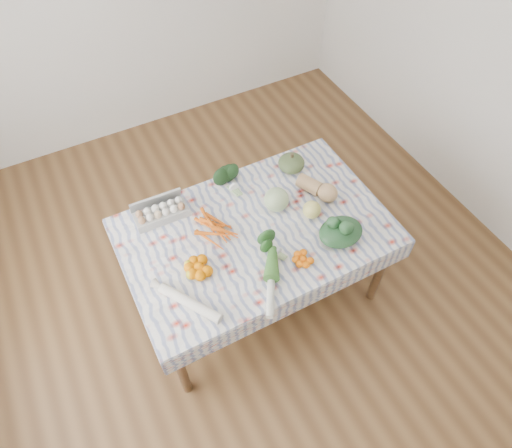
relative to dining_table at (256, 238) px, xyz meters
name	(u,v)px	position (x,y,z in m)	size (l,w,h in m)	color
ground	(256,290)	(0.00, 0.00, -0.68)	(4.50, 4.50, 0.00)	brown
dining_table	(256,238)	(0.00, 0.00, 0.00)	(1.60, 1.00, 0.75)	brown
tablecloth	(256,230)	(0.00, 0.00, 0.08)	(1.66, 1.06, 0.01)	silver
egg_carton	(161,214)	(-0.49, 0.36, 0.13)	(0.34, 0.14, 0.09)	#A5A5A0
carrot_bunch	(214,230)	(-0.24, 0.11, 0.11)	(0.25, 0.23, 0.05)	#D7570D
kale_bunch	(230,178)	(0.02, 0.41, 0.16)	(0.17, 0.15, 0.15)	#163215
kabocha_squash	(291,163)	(0.46, 0.36, 0.14)	(0.18, 0.18, 0.12)	#45572F
cabbage	(276,200)	(0.20, 0.10, 0.16)	(0.16, 0.16, 0.16)	#99B37A
butternut_squash	(318,187)	(0.50, 0.08, 0.15)	(0.13, 0.28, 0.13)	tan
orange_cluster	(199,267)	(-0.43, -0.11, 0.12)	(0.22, 0.22, 0.07)	orange
broccoli	(272,247)	(0.01, -0.19, 0.13)	(0.13, 0.13, 0.10)	#204D1B
mandarin_cluster	(303,258)	(0.14, -0.33, 0.11)	(0.15, 0.15, 0.05)	orange
grapefruit	(312,210)	(0.37, -0.06, 0.14)	(0.12, 0.12, 0.12)	#D6CB63
spinach_bag	(341,232)	(0.43, -0.30, 0.15)	(0.28, 0.23, 0.12)	#18371C
daikon	(190,303)	(-0.57, -0.30, 0.11)	(0.06, 0.06, 0.41)	silver
leek	(271,283)	(-0.11, -0.39, 0.11)	(0.05, 0.05, 0.43)	beige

